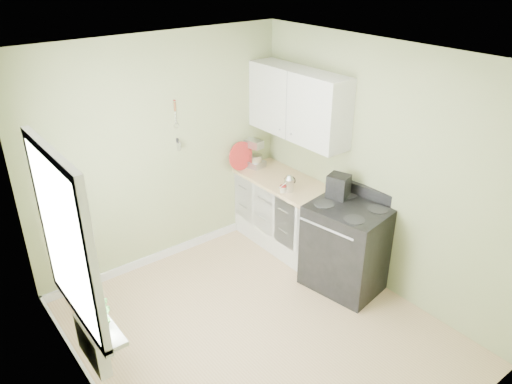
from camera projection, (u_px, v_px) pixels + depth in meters
floor at (259, 334)px, 5.00m from camera, size 3.20×3.60×0.02m
ceiling at (260, 59)px, 3.80m from camera, size 3.20×3.60×0.02m
wall_back at (162, 154)px, 5.68m from camera, size 3.20×0.02×2.70m
wall_left at (80, 283)px, 3.52m from camera, size 0.02×3.60×2.70m
wall_right at (379, 170)px, 5.28m from camera, size 0.02×3.60×2.70m
base_cabinets at (292, 218)px, 6.23m from camera, size 0.60×1.60×0.87m
countertop at (292, 185)px, 6.02m from camera, size 0.64×1.60×0.04m
upper_cabinets at (298, 104)px, 5.74m from camera, size 0.35×1.40×0.80m
window at (64, 240)px, 3.66m from camera, size 0.06×1.14×1.44m
window_sill at (88, 308)px, 3.99m from camera, size 0.18×1.14×0.04m
radiator at (93, 345)px, 4.09m from camera, size 0.12×0.50×0.35m
wall_utensils at (177, 133)px, 5.68m from camera, size 0.02×0.14×0.58m
stove at (347, 246)px, 5.51m from camera, size 0.84×0.92×1.12m
stand_mixer at (252, 153)px, 6.43m from camera, size 0.25×0.35×0.40m
kettle at (289, 183)px, 5.78m from camera, size 0.20×0.12×0.20m
coffee_maker at (338, 191)px, 5.46m from camera, size 0.26×0.27×0.35m
red_tray at (241, 156)px, 6.31m from camera, size 0.37×0.09×0.37m
jar at (283, 189)px, 5.78m from camera, size 0.08×0.08×0.08m
plant_a at (103, 314)px, 3.69m from camera, size 0.18×0.16×0.28m
plant_b at (85, 289)px, 3.94m from camera, size 0.19×0.21×0.31m
plant_c at (72, 271)px, 4.14m from camera, size 0.25×0.25×0.33m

